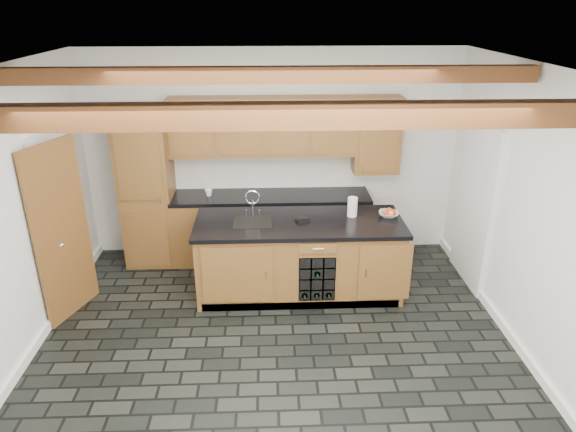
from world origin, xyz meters
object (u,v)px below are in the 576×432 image
(kitchen_scale, at_px, (302,219))
(paper_towel, at_px, (352,207))
(island, at_px, (300,257))
(fruit_bowl, at_px, (389,214))

(kitchen_scale, height_order, paper_towel, paper_towel)
(paper_towel, bearing_deg, island, -167.13)
(island, bearing_deg, fruit_bowl, 6.01)
(island, xyz_separation_m, paper_towel, (0.64, 0.15, 0.58))
(kitchen_scale, distance_m, fruit_bowl, 1.05)
(kitchen_scale, bearing_deg, island, -170.01)
(island, height_order, fruit_bowl, fruit_bowl)
(fruit_bowl, bearing_deg, paper_towel, 175.71)
(fruit_bowl, bearing_deg, kitchen_scale, -174.94)
(island, height_order, kitchen_scale, kitchen_scale)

